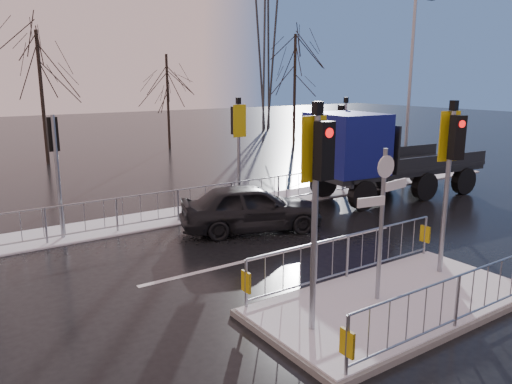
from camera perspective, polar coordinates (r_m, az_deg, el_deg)
ground at (r=10.78m, az=15.52°, el=-12.36°), size 120.00×120.00×0.00m
snow_verge at (r=17.22m, az=-6.70°, el=-2.31°), size 30.00×2.00×0.04m
lane_markings at (r=10.59m, az=16.92°, el=-12.90°), size 8.00×11.38×0.01m
traffic_island at (r=10.62m, az=15.56°, el=-10.45°), size 6.00×3.04×4.15m
far_kerb_fixtures at (r=16.68m, az=-5.09°, el=0.76°), size 18.00×0.65×3.83m
car_far_lane at (r=14.98m, az=-0.55°, el=-1.76°), size 4.56×3.01×1.44m
flatbed_truck at (r=19.05m, az=12.60°, el=4.26°), size 7.31×3.24×3.29m
tree_far_a at (r=28.73m, az=-23.49°, el=12.50°), size 3.75×3.75×7.08m
tree_far_b at (r=33.10m, az=-10.11°, el=12.15°), size 3.25×3.25×6.14m
tree_far_c at (r=34.72m, az=4.47°, el=13.93°), size 4.00×4.00×7.55m
street_lamp_right at (r=23.36m, az=17.32°, el=12.05°), size 1.25×0.18×8.00m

